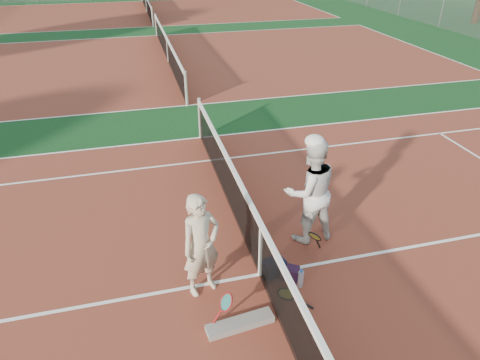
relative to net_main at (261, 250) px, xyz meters
name	(u,v)px	position (x,y,z in m)	size (l,w,h in m)	color
ground	(260,275)	(0.00, 0.00, -0.51)	(130.00, 130.00, 0.00)	#0E3615
court_main	(260,275)	(0.00, 0.00, -0.51)	(23.77, 10.97, 0.01)	maroon
court_far_a	(168,62)	(0.00, 13.50, -0.51)	(23.77, 10.97, 0.01)	maroon
court_far_b	(147,12)	(0.00, 27.00, -0.51)	(23.77, 10.97, 0.01)	maroon
net_main	(261,250)	(0.00, 0.00, 0.00)	(0.10, 10.98, 1.02)	black
net_far_a	(167,50)	(0.00, 13.50, 0.00)	(0.10, 10.98, 1.02)	black
net_far_b	(146,4)	(0.00, 27.00, 0.00)	(0.10, 10.98, 1.02)	black
player_a	(201,246)	(-0.93, -0.08, 0.33)	(0.62, 0.40, 1.69)	#C3B397
player_b	(310,191)	(1.09, 0.75, 0.46)	(0.95, 0.74, 1.94)	silver
racket_red	(226,310)	(-0.74, -0.82, -0.25)	(0.35, 0.27, 0.52)	maroon
racket_black_held	(314,243)	(1.02, 0.23, -0.25)	(0.35, 0.27, 0.52)	black
racket_spare	(286,294)	(0.26, -0.52, -0.49)	(0.60, 0.27, 0.03)	black
sports_bag_navy	(273,267)	(0.21, -0.04, -0.37)	(0.35, 0.24, 0.28)	black
sports_bag_purple	(290,273)	(0.43, -0.20, -0.40)	(0.28, 0.19, 0.23)	black
net_cover_canvas	(240,324)	(-0.57, -0.93, -0.46)	(0.97, 0.22, 0.10)	slate
water_bottle	(301,279)	(0.53, -0.41, -0.36)	(0.09, 0.09, 0.30)	silver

